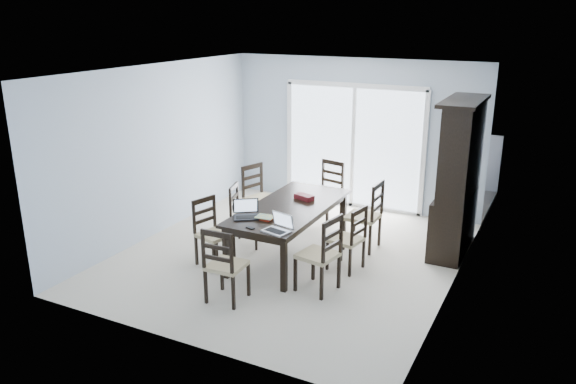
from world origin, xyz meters
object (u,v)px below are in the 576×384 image
object	(u,v)px
chair_right_mid	(352,232)
hot_tub	(335,160)
game_box	(304,197)
china_hutch	(458,180)
cell_phone	(250,228)
laptop_dark	(247,214)
chair_left_far	(257,189)
chair_left_near	(210,224)
chair_left_mid	(241,208)
dining_table	(290,211)
laptop_silver	(276,228)
chair_right_near	(324,246)
chair_end_near	(222,258)
chair_right_far	(370,208)
chair_end_far	(329,185)

from	to	relation	value
chair_right_mid	hot_tub	distance (m)	4.07
game_box	china_hutch	bearing A→B (deg)	24.62
cell_phone	laptop_dark	bearing A→B (deg)	142.91
chair_left_far	game_box	world-z (taller)	chair_left_far
chair_left_near	laptop_dark	world-z (taller)	chair_left_near
hot_tub	chair_left_mid	bearing A→B (deg)	-90.48
dining_table	chair_right_mid	bearing A→B (deg)	-3.66
cell_phone	laptop_silver	bearing A→B (deg)	20.71
chair_left_far	chair_right_near	world-z (taller)	chair_left_far
laptop_dark	chair_end_near	bearing A→B (deg)	-112.24
chair_right_near	laptop_silver	world-z (taller)	chair_right_near
game_box	chair_left_mid	bearing A→B (deg)	-161.99
chair_right_far	hot_tub	world-z (taller)	chair_right_far
hot_tub	dining_table	bearing A→B (deg)	-77.45
chair_right_near	cell_phone	bearing A→B (deg)	112.32
dining_table	chair_left_far	distance (m)	1.31
chair_left_far	game_box	bearing A→B (deg)	83.60
chair_right_near	chair_end_near	world-z (taller)	chair_right_near
chair_left_far	cell_phone	size ratio (longest dim) A/B	10.08
chair_left_mid	laptop_dark	distance (m)	0.96
dining_table	china_hutch	distance (m)	2.41
chair_left_mid	chair_right_far	size ratio (longest dim) A/B	0.89
cell_phone	game_box	size ratio (longest dim) A/B	0.41
dining_table	chair_end_far	distance (m)	1.59
chair_left_near	chair_right_mid	xyz separation A→B (m)	(1.82, 0.64, -0.01)
chair_left_mid	chair_end_far	size ratio (longest dim) A/B	0.92
chair_left_near	laptop_dark	size ratio (longest dim) A/B	2.58
dining_table	chair_left_mid	world-z (taller)	chair_left_mid
laptop_silver	chair_left_far	bearing A→B (deg)	138.91
hot_tub	game_box	bearing A→B (deg)	-75.25
dining_table	chair_right_near	distance (m)	1.17
chair_end_far	chair_right_mid	bearing A→B (deg)	135.05
laptop_silver	chair_left_mid	bearing A→B (deg)	151.04
cell_phone	game_box	xyz separation A→B (m)	(0.11, 1.33, 0.03)
dining_table	chair_right_far	bearing A→B (deg)	38.49
chair_left_mid	laptop_dark	world-z (taller)	chair_left_mid
chair_end_far	hot_tub	xyz separation A→B (m)	(-0.72, 2.03, -0.14)
china_hutch	cell_phone	xyz separation A→B (m)	(-2.08, -2.24, -0.32)
chair_right_mid	chair_end_far	distance (m)	1.95
laptop_silver	hot_tub	xyz separation A→B (m)	(-1.09, 4.57, -0.33)
chair_right_far	chair_end_far	xyz separation A→B (m)	(-1.00, 0.86, -0.01)
chair_left_near	chair_right_far	xyz separation A→B (m)	(1.79, 1.43, 0.07)
dining_table	chair_right_mid	distance (m)	0.96
dining_table	game_box	size ratio (longest dim) A/B	7.78
chair_end_near	dining_table	bearing A→B (deg)	84.18
chair_end_near	laptop_silver	xyz separation A→B (m)	(0.37, 0.63, 0.22)
chair_left_mid	chair_end_far	world-z (taller)	chair_end_far
chair_end_far	laptop_dark	size ratio (longest dim) A/B	2.81
chair_left_far	chair_right_near	xyz separation A→B (m)	(1.87, -1.63, -0.01)
chair_left_near	laptop_dark	bearing A→B (deg)	105.72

